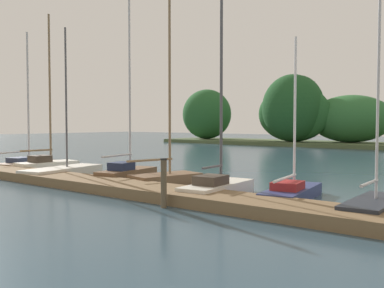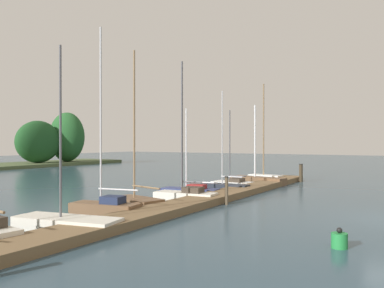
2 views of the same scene
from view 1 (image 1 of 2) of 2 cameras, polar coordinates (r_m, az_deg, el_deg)
name	(u,v)px [view 1 (image 1 of 2)]	position (r m, az deg, el deg)	size (l,w,h in m)	color
dock_pier	(185,196)	(13.76, -0.87, -6.68)	(29.74, 1.80, 0.35)	brown
far_shore	(356,116)	(46.62, 20.33, 3.40)	(57.50, 8.13, 7.54)	#4C5B38
sailboat_0	(27,162)	(24.84, -20.45, -2.22)	(1.87, 3.67, 7.15)	brown
sailboat_1	(48,163)	(23.18, -17.97, -2.33)	(1.42, 3.17, 7.77)	silver
sailboat_2	(65,171)	(20.58, -15.96, -3.34)	(2.02, 4.31, 6.63)	silver
sailboat_3	(128,171)	(18.77, -8.20, -3.46)	(1.54, 3.35, 8.16)	brown
sailboat_4	(168,176)	(17.25, -3.08, -4.10)	(1.86, 3.24, 7.58)	brown
sailboat_5	(219,185)	(14.66, 3.44, -5.27)	(1.40, 3.60, 7.47)	silver
sailboat_6	(293,191)	(14.48, 12.79, -5.89)	(1.62, 3.73, 5.14)	navy
sailboat_7	(375,205)	(12.64, 22.45, -7.22)	(1.11, 3.27, 6.41)	#232833
mooring_piling_1	(164,183)	(12.71, -3.65, -5.01)	(0.20, 0.20, 1.42)	brown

